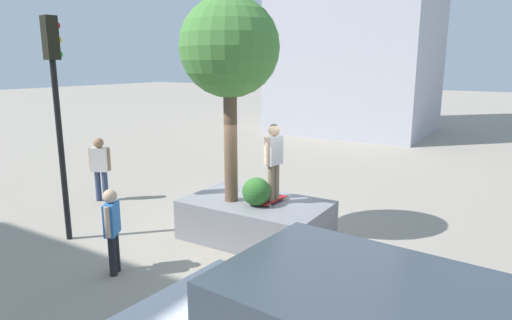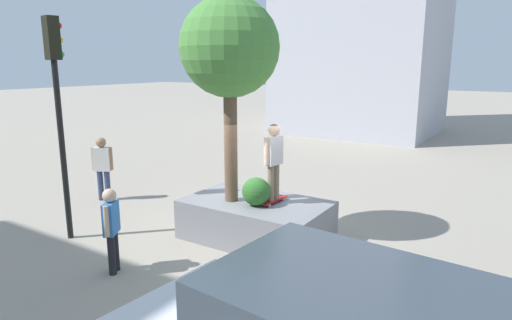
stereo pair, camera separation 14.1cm
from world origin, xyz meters
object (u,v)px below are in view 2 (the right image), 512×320
(skateboard, at_px, (273,200))
(bystander_watching, at_px, (102,164))
(plaza_tree, at_px, (230,49))
(skateboarder, at_px, (274,157))
(planter_ledge, at_px, (256,220))
(traffic_light_corner, at_px, (57,92))
(passerby_with_bag, at_px, (111,225))

(skateboard, height_order, bystander_watching, bystander_watching)
(plaza_tree, distance_m, skateboarder, 2.34)
(planter_ledge, height_order, bystander_watching, bystander_watching)
(traffic_light_corner, xyz_separation_m, passerby_with_bag, (-2.12, 0.59, -2.25))
(plaza_tree, bearing_deg, bystander_watching, -4.09)
(skateboard, relative_size, traffic_light_corner, 0.17)
(traffic_light_corner, relative_size, bystander_watching, 2.63)
(plaza_tree, relative_size, traffic_light_corner, 0.90)
(planter_ledge, distance_m, bystander_watching, 5.10)
(plaza_tree, bearing_deg, skateboarder, -159.30)
(plaza_tree, height_order, traffic_light_corner, plaza_tree)
(skateboarder, bearing_deg, plaza_tree, 20.70)
(planter_ledge, xyz_separation_m, passerby_with_bag, (1.34, 2.72, 0.49))
(plaza_tree, distance_m, bystander_watching, 5.48)
(bystander_watching, bearing_deg, traffic_light_corner, 125.99)
(skateboarder, distance_m, traffic_light_corner, 4.61)
(plaza_tree, xyz_separation_m, skateboarder, (-0.85, -0.32, -2.15))
(planter_ledge, height_order, plaza_tree, plaza_tree)
(skateboard, distance_m, bystander_watching, 5.44)
(traffic_light_corner, distance_m, bystander_watching, 3.48)
(passerby_with_bag, bearing_deg, traffic_light_corner, -15.64)
(traffic_light_corner, bearing_deg, skateboarder, -149.99)
(plaza_tree, distance_m, passerby_with_bag, 4.06)
(skateboard, xyz_separation_m, bystander_watching, (5.44, -0.01, 0.11))
(skateboarder, bearing_deg, bystander_watching, -0.05)
(skateboard, relative_size, bystander_watching, 0.46)
(plaza_tree, distance_m, skateboard, 3.23)
(skateboarder, bearing_deg, skateboard, 176.42)
(traffic_light_corner, bearing_deg, bystander_watching, -54.01)
(plaza_tree, relative_size, skateboarder, 2.62)
(skateboarder, bearing_deg, traffic_light_corner, 30.01)
(planter_ledge, relative_size, plaza_tree, 0.72)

